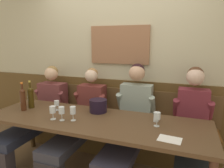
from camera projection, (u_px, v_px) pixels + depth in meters
The scene contains 19 objects.
room_wall_back at pixel (119, 57), 3.12m from camera, with size 6.80×0.12×2.80m.
wood_wainscot_panel at pixel (118, 113), 3.25m from camera, with size 6.80×0.03×1.06m, color brown.
wall_bench at pixel (113, 133), 3.11m from camera, with size 2.92×0.42×0.94m.
dining_table at pixel (94, 125), 2.40m from camera, with size 2.62×0.83×0.76m.
person_left_seat at pixel (40, 111), 3.07m from camera, with size 0.53×1.27×1.26m.
person_center_left_seat at pixel (81, 118), 2.82m from camera, with size 0.50×1.26×1.26m.
person_right_seat at pixel (130, 122), 2.59m from camera, with size 0.53×1.27×1.35m.
person_center_right_seat at pixel (192, 129), 2.35m from camera, with size 0.48×1.27×1.33m.
ice_bucket at pixel (98, 106), 2.60m from camera, with size 0.22×0.22×0.16m, color black.
wine_bottle_clear_water at pixel (23, 99), 2.65m from camera, with size 0.07×0.07×0.37m.
wine_bottle_green_tall at pixel (31, 97), 2.76m from camera, with size 0.08×0.08×0.37m.
wine_glass_center_rear at pixel (57, 103), 2.67m from camera, with size 0.07×0.07×0.13m.
wine_glass_left_end at pixel (62, 111), 2.31m from camera, with size 0.07×0.07×0.16m.
wine_glass_mid_right at pixel (53, 110), 2.35m from camera, with size 0.07×0.07×0.16m.
wine_glass_by_bottle at pixel (157, 116), 2.15m from camera, with size 0.07×0.07×0.15m.
wine_glass_mid_left at pixel (30, 98), 2.88m from camera, with size 0.07×0.07×0.14m.
wine_glass_right_end at pixel (73, 111), 2.31m from camera, with size 0.06×0.06×0.17m.
water_tumbler_left at pixel (156, 118), 2.29m from camera, with size 0.06×0.06×0.08m, color silver.
tasting_sheet_left_guest at pixel (170, 139), 1.88m from camera, with size 0.21×0.15×0.00m, color white.
Camera 1 is at (0.98, -1.90, 1.64)m, focal length 32.92 mm.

